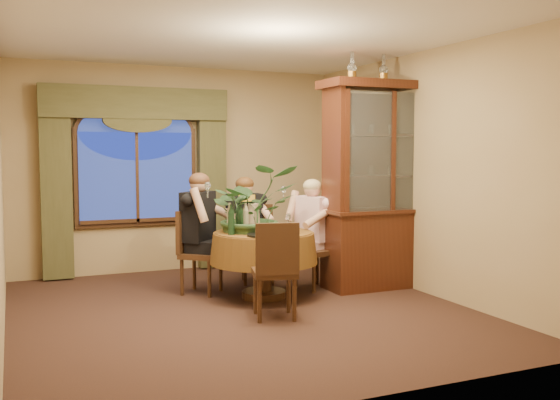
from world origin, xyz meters
name	(u,v)px	position (x,y,z in m)	size (l,w,h in m)	color
floor	(241,311)	(0.00, 0.00, 0.00)	(5.00, 5.00, 0.00)	black
wall_back	(180,169)	(0.00, 2.50, 1.40)	(4.50, 4.50, 0.00)	#9A7F54
wall_right	(423,173)	(2.25, 0.00, 1.40)	(5.00, 5.00, 0.00)	#9A7F54
ceiling	(240,36)	(0.00, 0.00, 2.80)	(5.00, 5.00, 0.00)	white
window	(137,177)	(-0.60, 2.43, 1.30)	(1.62, 0.10, 1.32)	navy
arched_transom	(136,119)	(-0.60, 2.43, 2.08)	(1.60, 0.06, 0.44)	navy
drapery_left	(56,188)	(-1.63, 2.38, 1.18)	(0.38, 0.14, 2.32)	#3F3F21
drapery_right	(212,185)	(0.43, 2.38, 1.18)	(0.38, 0.14, 2.32)	#3F3F21
swag_valance	(137,103)	(-0.60, 2.35, 2.28)	(2.45, 0.16, 0.42)	#3F3F21
dining_table	(264,265)	(0.43, 0.44, 0.38)	(1.21, 1.21, 0.75)	maroon
china_cabinet	(382,185)	(1.96, 0.42, 1.24)	(1.52, 0.60, 2.48)	#33150C
oil_lamp_left	(352,65)	(1.53, 0.42, 2.65)	(0.11, 0.11, 0.34)	#A5722D
oil_lamp_center	(384,67)	(1.96, 0.42, 2.65)	(0.11, 0.11, 0.34)	#A5722D
oil_lamp_right	(414,69)	(2.39, 0.42, 2.65)	(0.11, 0.11, 0.34)	#A5722D
chair_right	(316,249)	(1.17, 0.62, 0.48)	(0.42, 0.42, 0.96)	black
chair_back_right	(258,244)	(0.67, 1.24, 0.48)	(0.42, 0.42, 0.96)	black
chair_back	(201,252)	(-0.15, 0.93, 0.48)	(0.42, 0.42, 0.96)	black
chair_front_left	(274,270)	(0.21, -0.38, 0.48)	(0.42, 0.42, 0.96)	black
person_pink	(313,233)	(1.20, 0.74, 0.66)	(0.47, 0.43, 1.32)	beige
person_back	(198,232)	(-0.16, 1.02, 0.70)	(0.50, 0.46, 1.41)	black
person_scarf	(244,230)	(0.49, 1.24, 0.67)	(0.48, 0.44, 1.34)	black
stoneware_vase	(253,217)	(0.36, 0.57, 0.90)	(0.16, 0.16, 0.31)	gray
centerpiece_plant	(252,175)	(0.34, 0.56, 1.38)	(1.00, 1.11, 0.86)	#2D4E2B
olive_bowl	(271,230)	(0.49, 0.38, 0.78)	(0.17, 0.17, 0.05)	#405228
cheese_platter	(264,235)	(0.30, 0.10, 0.76)	(0.36, 0.36, 0.02)	black
wine_bottle_0	(239,217)	(0.19, 0.58, 0.92)	(0.07, 0.07, 0.33)	black
wine_bottle_1	(240,218)	(0.16, 0.46, 0.92)	(0.07, 0.07, 0.33)	black
wine_bottle_2	(245,217)	(0.24, 0.51, 0.92)	(0.07, 0.07, 0.33)	tan
wine_bottle_3	(230,218)	(0.06, 0.54, 0.92)	(0.07, 0.07, 0.33)	tan
wine_bottle_4	(231,219)	(0.02, 0.35, 0.92)	(0.07, 0.07, 0.33)	black
tasting_paper_0	(282,232)	(0.59, 0.31, 0.75)	(0.21, 0.30, 0.00)	white
tasting_paper_1	(275,228)	(0.65, 0.63, 0.75)	(0.21, 0.30, 0.00)	white
tasting_paper_2	(266,234)	(0.36, 0.21, 0.75)	(0.21, 0.30, 0.00)	white
wine_glass_person_pink	(288,221)	(0.80, 0.59, 0.84)	(0.07, 0.07, 0.18)	silver
wine_glass_person_back	(232,222)	(0.15, 0.72, 0.84)	(0.07, 0.07, 0.18)	silver
wine_glass_person_scarf	(254,220)	(0.46, 0.84, 0.84)	(0.07, 0.07, 0.18)	silver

